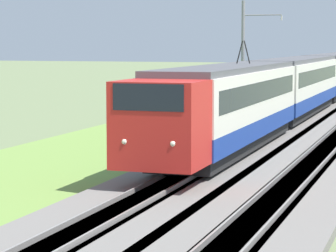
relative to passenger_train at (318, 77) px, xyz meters
The scene contains 5 objects.
ballast_main 9.41m from the passenger_train, behind, with size 240.00×4.40×0.30m.
track_main 9.41m from the passenger_train, behind, with size 240.00×1.57×0.45m.
grass_verge 11.16m from the passenger_train, 146.90° to the left, with size 240.00×9.35×0.12m.
passenger_train is the anchor object (origin of this frame).
catenary_mast_mid 14.42m from the passenger_train, 169.02° to the left, with size 0.22×2.56×7.72m.
Camera 1 is at (-3.76, -8.44, 5.10)m, focal length 85.00 mm.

